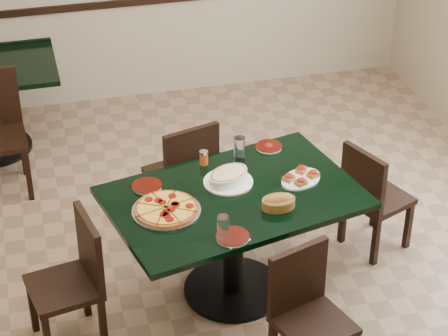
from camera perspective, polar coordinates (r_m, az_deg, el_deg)
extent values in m
plane|color=#8E6F52|center=(5.79, -1.38, -7.48)|extent=(5.50, 5.50, 0.00)
cube|color=black|center=(7.68, -6.14, 10.69)|extent=(5.00, 0.03, 0.06)
cube|color=black|center=(5.28, 0.64, -1.96)|extent=(1.67, 1.27, 0.04)
cylinder|color=black|center=(5.50, 0.61, -5.18)|extent=(0.13, 0.13, 0.71)
cylinder|color=black|center=(5.72, 0.59, -7.89)|extent=(0.64, 0.64, 0.03)
cube|color=black|center=(6.09, -2.89, -0.45)|extent=(0.50, 0.50, 0.04)
cube|color=black|center=(5.82, -2.12, 0.67)|extent=(0.40, 0.15, 0.43)
cube|color=black|center=(6.40, -2.19, -0.94)|extent=(0.05, 0.05, 0.39)
cube|color=black|center=(6.15, -0.66, -2.47)|extent=(0.05, 0.05, 0.39)
cube|color=black|center=(6.28, -4.97, -1.81)|extent=(0.05, 0.05, 0.39)
cube|color=black|center=(6.02, -3.53, -3.41)|extent=(0.05, 0.05, 0.39)
cube|color=black|center=(4.93, 5.89, -10.17)|extent=(0.48, 0.48, 0.04)
cube|color=black|center=(4.89, 4.82, -7.12)|extent=(0.37, 0.16, 0.41)
cube|color=black|center=(5.24, 6.09, -10.17)|extent=(0.05, 0.05, 0.37)
cube|color=black|center=(5.99, 10.03, -1.97)|extent=(0.49, 0.49, 0.04)
cube|color=black|center=(5.76, 9.06, -0.72)|extent=(0.18, 0.36, 0.40)
cube|color=black|center=(6.12, 11.94, -3.68)|extent=(0.05, 0.05, 0.36)
cube|color=black|center=(5.92, 9.86, -4.79)|extent=(0.05, 0.05, 0.36)
cube|color=black|center=(6.28, 9.85, -2.35)|extent=(0.05, 0.05, 0.36)
cube|color=black|center=(6.09, 7.76, -3.38)|extent=(0.05, 0.05, 0.36)
cube|color=black|center=(5.21, -10.42, -7.69)|extent=(0.46, 0.46, 0.04)
cube|color=black|center=(5.10, -8.77, -5.20)|extent=(0.12, 0.39, 0.42)
cube|color=black|center=(5.45, -12.39, -8.80)|extent=(0.05, 0.05, 0.38)
cube|color=black|center=(5.50, -9.03, -7.91)|extent=(0.05, 0.05, 0.38)
cube|color=black|center=(5.25, -7.91, -10.06)|extent=(0.05, 0.05, 0.38)
cube|color=black|center=(6.61, -12.65, -0.47)|extent=(0.04, 0.04, 0.42)
cube|color=black|center=(6.93, -13.00, 1.12)|extent=(0.04, 0.04, 0.42)
cylinder|color=silver|center=(5.14, -3.79, -2.80)|extent=(0.41, 0.41, 0.01)
cylinder|color=brown|center=(5.13, -3.79, -2.69)|extent=(0.38, 0.38, 0.02)
cylinder|color=gold|center=(5.12, -3.80, -2.59)|extent=(0.34, 0.34, 0.01)
cylinder|color=white|center=(5.38, 0.27, -0.91)|extent=(0.31, 0.31, 0.01)
ellipsoid|color=beige|center=(5.35, 0.28, -0.34)|extent=(0.29, 0.26, 0.04)
ellipsoid|color=#9B5F2A|center=(5.14, 3.58, -2.09)|extent=(0.18, 0.09, 0.07)
cylinder|color=white|center=(4.92, 0.56, -4.53)|extent=(0.19, 0.19, 0.01)
cylinder|color=#350803|center=(4.91, 0.56, -4.46)|extent=(0.19, 0.19, 0.00)
cylinder|color=white|center=(5.75, 2.95, 1.39)|extent=(0.17, 0.17, 0.01)
cylinder|color=#350803|center=(5.74, 2.95, 1.45)|extent=(0.18, 0.18, 0.00)
ellipsoid|color=#970A07|center=(5.74, 2.95, 1.48)|extent=(0.05, 0.05, 0.02)
cylinder|color=white|center=(5.36, -5.05, -1.19)|extent=(0.18, 0.18, 0.01)
cylinder|color=#350803|center=(5.36, -5.05, -1.12)|extent=(0.19, 0.19, 0.00)
cube|color=white|center=(4.92, 0.60, -4.60)|extent=(0.19, 0.19, 0.00)
cube|color=silver|center=(4.92, 0.83, -4.53)|extent=(0.06, 0.13, 0.00)
cylinder|color=white|center=(5.58, 1.02, 1.30)|extent=(0.07, 0.07, 0.16)
cylinder|color=white|center=(4.87, -0.06, -3.91)|extent=(0.07, 0.07, 0.15)
cylinder|color=#CC4E15|center=(5.55, -1.33, 0.63)|extent=(0.05, 0.05, 0.09)
cylinder|color=silver|center=(5.52, -1.34, 1.04)|extent=(0.06, 0.06, 0.01)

